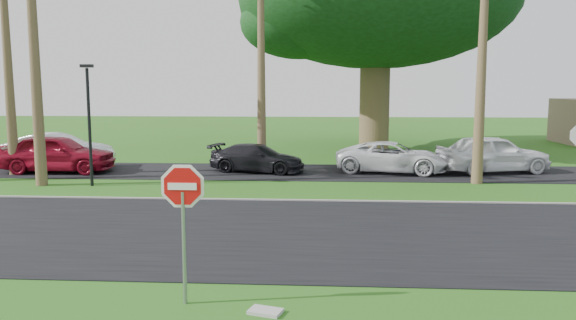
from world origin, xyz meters
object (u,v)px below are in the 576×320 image
at_px(car_red, 57,154).
at_px(car_pickup, 493,154).
at_px(car_dark, 257,158).
at_px(car_minivan, 392,158).
at_px(car_silver, 58,151).
at_px(stop_sign_near, 183,205).

xyz_separation_m(car_red, car_pickup, (19.34, 1.11, -0.00)).
bearing_deg(car_red, car_dark, -87.32).
relative_size(car_minivan, car_pickup, 0.99).
height_order(car_minivan, car_pickup, car_pickup).
height_order(car_dark, car_pickup, car_pickup).
relative_size(car_dark, car_pickup, 0.86).
xyz_separation_m(car_silver, car_dark, (9.43, -0.56, -0.19)).
distance_m(stop_sign_near, car_pickup, 18.71).
bearing_deg(car_silver, car_pickup, -100.60).
xyz_separation_m(car_silver, car_pickup, (19.89, -0.12, 0.03)).
height_order(car_red, car_minivan, car_red).
bearing_deg(car_red, stop_sign_near, -149.07).
xyz_separation_m(car_dark, car_minivan, (6.01, 0.19, 0.06)).
relative_size(car_red, car_dark, 1.16).
distance_m(car_red, car_dark, 8.91).
height_order(stop_sign_near, car_red, stop_sign_near).
bearing_deg(car_minivan, car_red, 104.66).
height_order(car_silver, car_pickup, car_pickup).
bearing_deg(car_pickup, car_dark, 77.49).
distance_m(car_red, car_pickup, 19.37).
bearing_deg(car_silver, car_red, -166.22).
bearing_deg(stop_sign_near, car_dark, 91.97).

